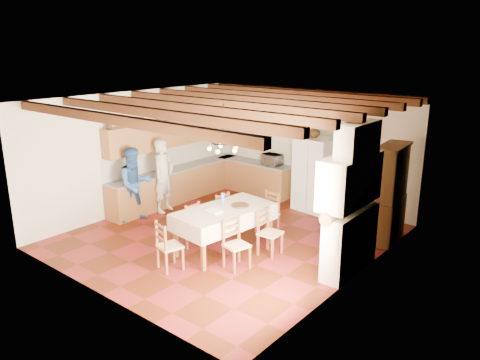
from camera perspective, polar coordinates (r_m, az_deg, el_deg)
name	(u,v)px	position (r m, az deg, el deg)	size (l,w,h in m)	color
floor	(228,237)	(10.40, -1.49, -6.94)	(6.00, 6.50, 0.02)	#481909
ceiling	(227,99)	(9.63, -1.62, 9.83)	(6.00, 6.50, 0.02)	white
wall_back	(308,146)	(12.49, 8.31, 4.10)	(6.00, 0.02, 3.00)	#F2E7CE
wall_front	(94,212)	(7.85, -17.34, -3.70)	(6.00, 0.02, 3.00)	#F2E7CE
wall_left	(137,151)	(12.04, -12.46, 3.45)	(0.02, 6.50, 3.00)	#F2E7CE
wall_right	(359,200)	(8.33, 14.32, -2.32)	(0.02, 6.50, 3.00)	#F2E7CE
ceiling_beams	(227,104)	(9.64, -1.61, 9.24)	(6.00, 6.30, 0.16)	#3D210D
lower_cabinets_left	(178,185)	(12.74, -7.62, -0.60)	(0.60, 4.30, 0.86)	brown
lower_cabinets_back	(254,177)	(13.34, 1.74, 0.31)	(2.30, 0.60, 0.86)	brown
countertop_left	(177,169)	(12.62, -7.69, 1.36)	(0.62, 4.30, 0.04)	slate
countertop_back	(254,162)	(13.23, 1.76, 2.19)	(2.34, 0.62, 0.04)	slate
backsplash_left	(169,156)	(12.75, -8.62, 2.95)	(0.03, 4.30, 0.60)	beige
backsplash_back	(261,149)	(13.37, 2.52, 3.74)	(2.30, 0.03, 0.60)	beige
upper_cabinets	(172,132)	(12.50, -8.25, 5.75)	(0.35, 4.20, 0.70)	brown
fireplace	(349,199)	(8.65, 13.11, -2.25)	(0.56, 1.60, 2.80)	beige
wall_picture	(364,141)	(11.68, 14.82, 4.66)	(0.34, 0.03, 0.42)	#332719
refrigerator	(316,174)	(11.92, 9.19, 0.69)	(0.93, 0.77, 1.87)	white
hutch	(390,193)	(10.39, 17.80, -1.54)	(0.48, 1.15, 2.10)	#3B2613
dining_table	(224,213)	(9.46, -1.93, -3.99)	(1.28, 2.16, 0.90)	silver
chandelier	(224,143)	(9.07, -2.01, 4.58)	(0.47, 0.47, 0.03)	black
chair_left_near	(187,223)	(9.88, -6.47, -5.27)	(0.42, 0.40, 0.96)	brown
chair_left_far	(217,212)	(10.47, -2.77, -3.92)	(0.42, 0.40, 0.96)	brown
chair_right_near	(237,244)	(8.82, -0.43, -7.85)	(0.42, 0.40, 0.96)	brown
chair_right_far	(270,232)	(9.38, 3.71, -6.38)	(0.42, 0.40, 0.96)	brown
chair_end_near	(170,245)	(8.89, -8.58, -7.86)	(0.42, 0.40, 0.96)	brown
chair_end_far	(267,213)	(10.40, 3.33, -4.07)	(0.42, 0.40, 0.96)	brown
person_man	(164,176)	(11.83, -9.29, 0.50)	(0.67, 0.44, 1.84)	silver
person_woman_blue	(135,185)	(11.32, -12.65, -0.55)	(0.87, 0.68, 1.79)	#2D5492
person_woman_red	(345,212)	(9.84, 12.68, -3.79)	(0.92, 0.38, 1.56)	#A72823
microwave	(272,160)	(12.84, 3.91, 2.50)	(0.54, 0.36, 0.30)	silver
fridge_vase	(314,131)	(11.73, 9.06, 5.88)	(0.29, 0.29, 0.30)	#3B2613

